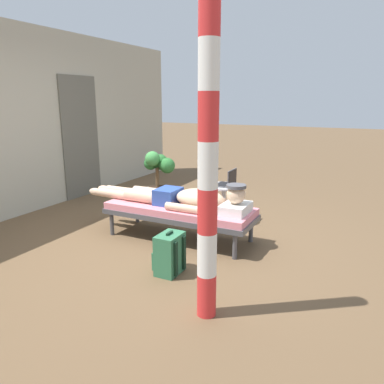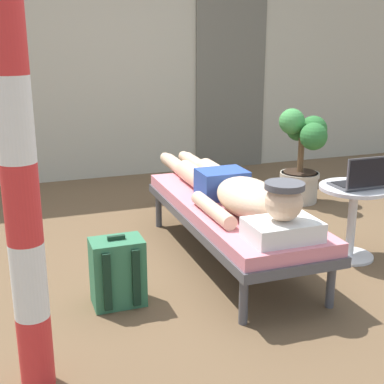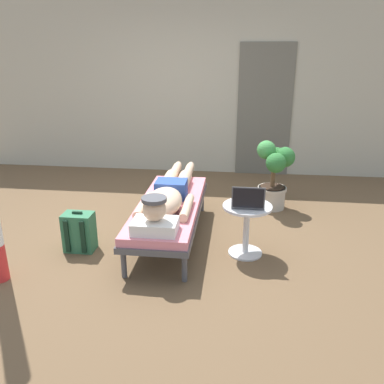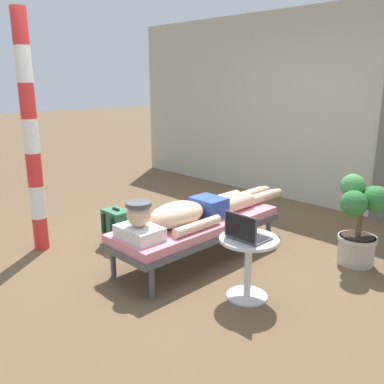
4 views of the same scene
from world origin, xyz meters
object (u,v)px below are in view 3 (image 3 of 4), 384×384
Objects in this scene: person_reclining at (168,195)px; potted_plant at (274,174)px; side_table at (247,221)px; backpack at (79,232)px; laptop at (248,202)px; lounge_chair at (169,209)px.

potted_plant is at bearing 42.35° from person_reclining.
side_table is 1.69m from backpack.
potted_plant is at bearing 74.91° from laptop.
side_table is at bearing -105.67° from potted_plant.
lounge_chair is 0.18m from person_reclining.
potted_plant reaches higher than laptop.
person_reclining is 4.15× the size of side_table.
backpack is at bearing -160.06° from person_reclining.
laptop is at bearing -17.09° from person_reclining.
potted_plant is (2.04, 1.38, 0.27)m from backpack.
side_table is (0.82, -0.20, -0.16)m from person_reclining.
backpack is at bearing -157.50° from lounge_chair.
person_reclining is at bearing 19.94° from backpack.
lounge_chair is 3.50× the size of side_table.
laptop is at bearing -90.00° from side_table.
lounge_chair is 0.85m from side_table.
person_reclining is 0.86m from side_table.
laptop reaches higher than side_table.
person_reclining is 1.59m from potted_plant.
person_reclining is at bearing -137.65° from potted_plant.
potted_plant is at bearing 74.33° from side_table.
potted_plant is (0.36, 1.32, -0.12)m from laptop.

